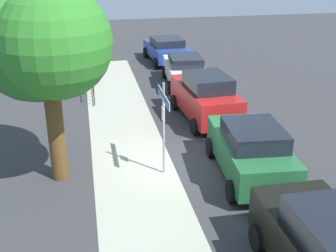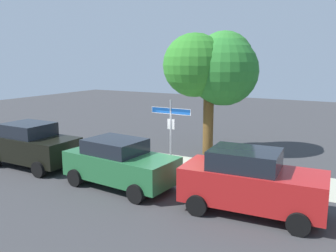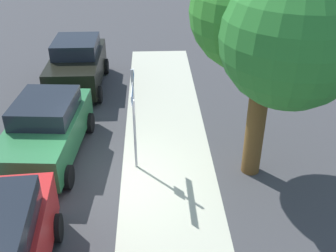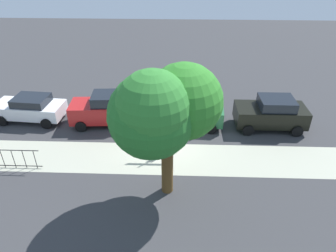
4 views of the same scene
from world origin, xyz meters
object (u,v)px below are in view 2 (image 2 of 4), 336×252
at_px(shade_tree, 214,67).
at_px(street_sign, 171,122).
at_px(car_red, 251,182).
at_px(car_green, 120,163).
at_px(car_black, 32,145).

bearing_deg(shade_tree, street_sign, -97.78).
bearing_deg(shade_tree, car_red, -58.50).
distance_m(shade_tree, car_green, 6.96).
bearing_deg(street_sign, car_green, -105.33).
bearing_deg(car_red, car_black, 175.58).
relative_size(street_sign, car_red, 0.69).
height_order(street_sign, car_black, street_sign).
bearing_deg(car_black, car_green, -1.75).
bearing_deg(car_black, car_red, -0.30).
xyz_separation_m(shade_tree, car_green, (-1.17, -6.00, -3.34)).
xyz_separation_m(shade_tree, car_black, (-5.97, -5.83, -3.28)).
distance_m(shade_tree, car_red, 7.67).
bearing_deg(street_sign, car_red, -31.20).
bearing_deg(car_red, street_sign, 144.92).
xyz_separation_m(car_green, car_red, (4.80, 0.08, 0.09)).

